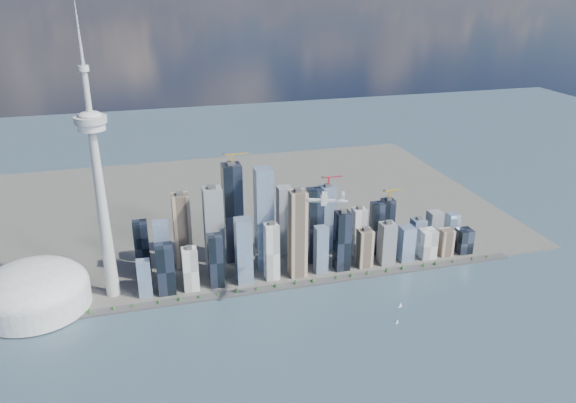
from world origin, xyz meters
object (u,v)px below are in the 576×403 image
object	(u,v)px
airplane	(327,200)
sailboat_west	(397,322)
dome_stadium	(34,290)
needle_tower	(99,184)
sailboat_east	(400,305)

from	to	relation	value
airplane	sailboat_west	distance (m)	261.80
dome_stadium	sailboat_west	distance (m)	679.97
needle_tower	dome_stadium	xyz separation A→B (m)	(-140.00, -10.00, -196.40)
dome_stadium	sailboat_east	world-z (taller)	dome_stadium
airplane	sailboat_east	world-z (taller)	airplane
airplane	sailboat_east	bearing A→B (deg)	10.02
sailboat_east	sailboat_west	bearing A→B (deg)	-132.84
needle_tower	sailboat_east	bearing A→B (deg)	-19.59
airplane	sailboat_west	world-z (taller)	airplane
sailboat_west	airplane	bearing A→B (deg)	124.92
needle_tower	airplane	distance (m)	416.59
sailboat_west	needle_tower	bearing A→B (deg)	132.11
needle_tower	sailboat_west	world-z (taller)	needle_tower
dome_stadium	needle_tower	bearing A→B (deg)	4.09
dome_stadium	sailboat_east	distance (m)	693.84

